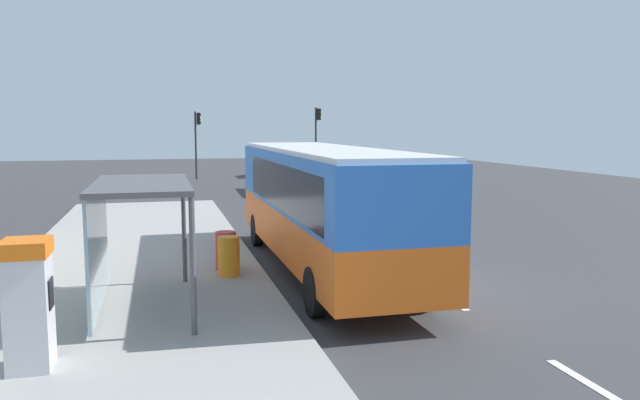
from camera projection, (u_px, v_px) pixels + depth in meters
The scene contains 19 objects.
ground_plane at pixel (292, 210), 28.06m from camera, with size 56.00×92.00×0.04m, color #38383A.
sidewalk_platform at pixel (135, 279), 14.91m from camera, with size 6.20×30.00×0.18m, color #999993.
lane_stripe_seg_0 at pixel (597, 388), 8.90m from camera, with size 0.16×2.20×0.01m, color silver.
lane_stripe_seg_1 at pixel (443, 296), 13.70m from camera, with size 0.16×2.20×0.01m, color silver.
lane_stripe_seg_2 at pixel (369, 252), 18.51m from camera, with size 0.16×2.20×0.01m, color silver.
lane_stripe_seg_3 at pixel (326, 226), 23.31m from camera, with size 0.16×2.20×0.01m, color silver.
lane_stripe_seg_4 at pixel (297, 209), 28.12m from camera, with size 0.16×2.20×0.01m, color silver.
lane_stripe_seg_5 at pixel (277, 197), 32.92m from camera, with size 0.16×2.20×0.01m, color silver.
lane_stripe_seg_6 at pixel (262, 188), 37.73m from camera, with size 0.16×2.20×0.01m, color silver.
lane_stripe_seg_7 at pixel (250, 181), 42.53m from camera, with size 0.16×2.20×0.01m, color silver.
bus at pixel (322, 201), 15.94m from camera, with size 2.56×11.02×3.21m.
white_van at pixel (303, 169), 35.44m from camera, with size 2.20×5.27×2.30m.
sedan_near at pixel (270, 166), 46.33m from camera, with size 1.92×4.44×1.52m.
ticket_machine at pixel (29, 303), 9.08m from camera, with size 0.66×0.76×1.94m.
recycling_bin_orange at pixel (229, 256), 14.86m from camera, with size 0.52×0.52×0.95m, color orange.
recycling_bin_red at pixel (226, 250), 15.53m from camera, with size 0.52×0.52×0.95m, color red.
traffic_light_near_side at pixel (317, 131), 45.23m from camera, with size 0.49×0.28×5.12m.
traffic_light_far_side at pixel (197, 134), 43.87m from camera, with size 0.49×0.28×4.79m.
bus_shelter at pixel (126, 212), 11.99m from camera, with size 1.80×4.00×2.50m.
Camera 1 is at (-5.75, -13.24, 3.75)m, focal length 34.76 mm.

